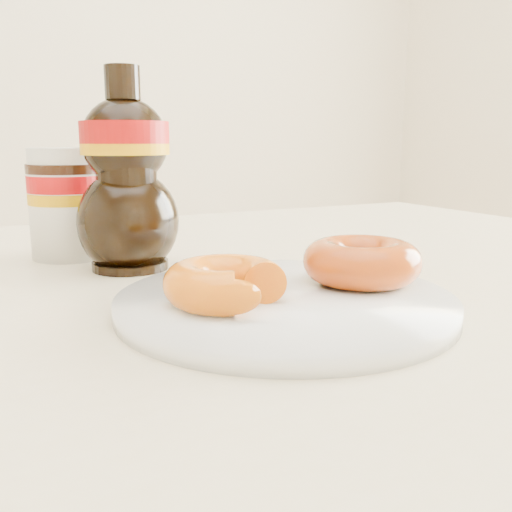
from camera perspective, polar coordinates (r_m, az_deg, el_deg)
name	(u,v)px	position (r m, az deg, el deg)	size (l,w,h in m)	color
dining_table	(146,366)	(0.57, -10.93, -10.72)	(1.40, 0.90, 0.75)	beige
plate	(285,302)	(0.45, 2.91, -4.63)	(0.26, 0.26, 0.01)	white
donut_bitten	(225,283)	(0.42, -3.10, -2.72)	(0.09, 0.09, 0.03)	orange
donut_whole	(362,261)	(0.49, 10.53, -0.52)	(0.10, 0.10, 0.04)	#9E320A
nutella_jar	(68,199)	(0.68, -18.25, 5.45)	(0.09, 0.09, 0.12)	white
syrup_bottle	(126,171)	(0.60, -12.84, 8.33)	(0.10, 0.09, 0.20)	black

